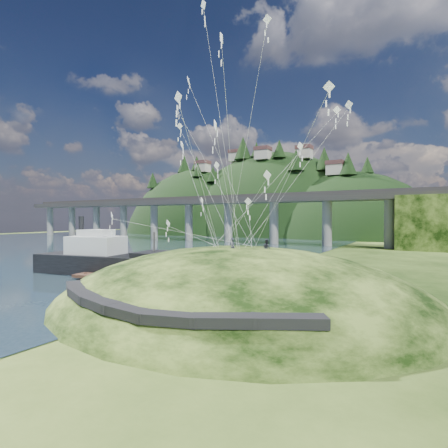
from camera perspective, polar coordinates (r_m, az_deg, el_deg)
The scene contains 10 objects.
ground at distance 35.66m, azimuth -10.70°, elevation -11.41°, with size 320.00×320.00×0.00m, color black.
water at distance 110.59m, azimuth -28.90°, elevation -3.09°, with size 240.00×240.00×0.00m, color #304A58.
grass_hill at distance 33.21m, azimuth 2.54°, elevation -15.00°, with size 36.00×32.00×13.00m.
footpath at distance 23.27m, azimuth -12.71°, elevation -12.87°, with size 22.29×5.84×0.83m.
bridge at distance 108.23m, azimuth 3.28°, elevation 2.08°, with size 160.00×11.00×15.00m.
far_ridge at distance 163.31m, azimuth 6.29°, elevation -4.31°, with size 153.00×70.00×94.50m.
work_barge at distance 50.03m, azimuth -17.77°, elevation -5.57°, with size 23.25×10.19×7.88m.
wooden_dock at distance 43.67m, azimuth -15.55°, elevation -8.52°, with size 14.77×4.90×1.04m.
kite_flyers at distance 31.32m, azimuth 4.86°, elevation -2.37°, with size 3.46×2.59×1.86m.
kite_swarm at distance 33.03m, azimuth 0.52°, elevation 15.71°, with size 18.94×16.08×21.84m.
Camera 1 is at (22.93, -26.22, 7.65)m, focal length 28.00 mm.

